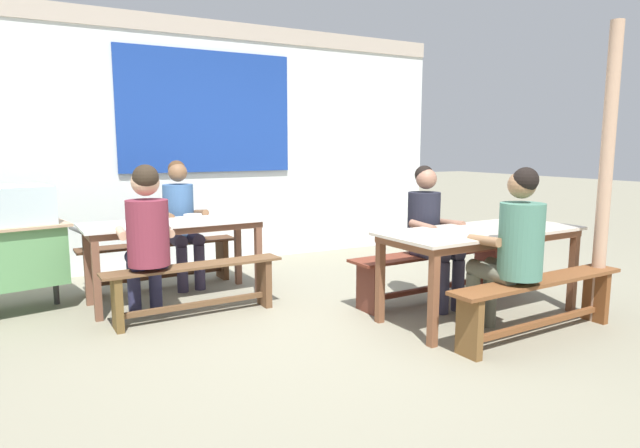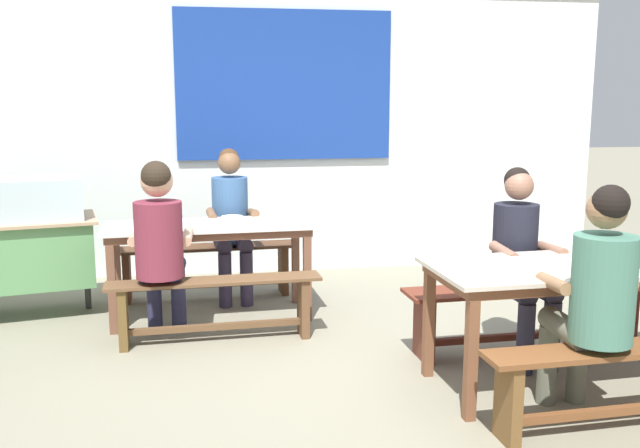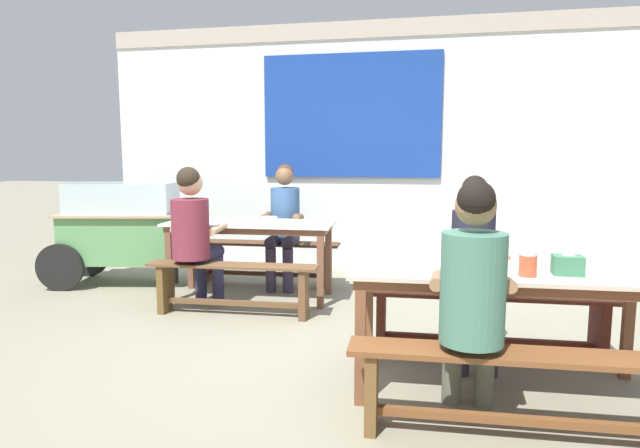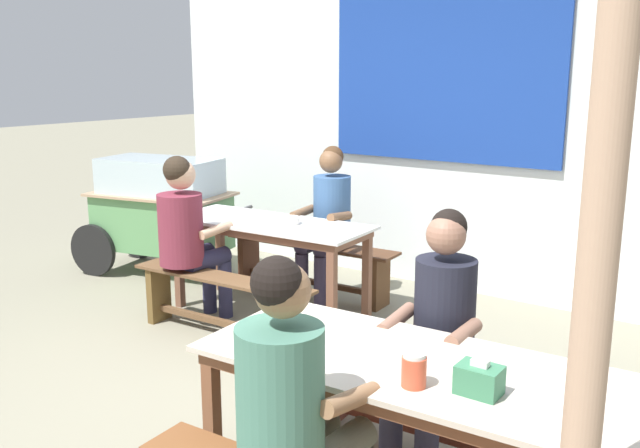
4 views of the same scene
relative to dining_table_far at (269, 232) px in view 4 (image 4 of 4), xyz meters
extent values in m
plane|color=gray|center=(0.89, -1.29, -0.68)|extent=(40.00, 40.00, 0.00)
cube|color=white|center=(0.89, 1.51, 0.70)|extent=(6.30, 0.12, 2.75)
cube|color=#1B3C95|center=(0.76, 1.42, 1.19)|extent=(2.11, 0.03, 1.44)
cube|color=silver|center=(0.00, 0.00, 0.07)|extent=(1.66, 0.73, 0.02)
cube|color=brown|center=(0.00, 0.00, 0.03)|extent=(1.58, 0.66, 0.06)
cube|color=brown|center=(0.72, 0.30, -0.34)|extent=(0.06, 0.06, 0.68)
cube|color=brown|center=(0.75, -0.22, -0.34)|extent=(0.06, 0.06, 0.68)
cube|color=brown|center=(-0.75, 0.22, -0.34)|extent=(0.06, 0.06, 0.68)
cube|color=brown|center=(-0.72, -0.30, -0.34)|extent=(0.06, 0.06, 0.68)
cube|color=beige|center=(2.18, -1.72, 0.07)|extent=(1.84, 0.84, 0.02)
cube|color=brown|center=(2.18, -1.72, 0.03)|extent=(1.76, 0.78, 0.06)
cube|color=brown|center=(1.34, -1.44, -0.34)|extent=(0.06, 0.06, 0.68)
cube|color=brown|center=(1.38, -2.07, -0.34)|extent=(0.06, 0.06, 0.68)
cube|color=#4F301D|center=(-0.03, 0.59, -0.23)|extent=(1.62, 0.37, 0.02)
cube|color=#50331C|center=(0.65, 0.63, -0.46)|extent=(0.07, 0.25, 0.44)
cube|color=#563020|center=(-0.71, 0.55, -0.46)|extent=(0.07, 0.25, 0.44)
cube|color=#4F301D|center=(-0.03, 0.59, -0.57)|extent=(1.33, 0.11, 0.04)
cube|color=brown|center=(0.03, -0.59, -0.23)|extent=(1.53, 0.32, 0.02)
cube|color=brown|center=(0.67, -0.56, -0.46)|extent=(0.07, 0.21, 0.44)
cube|color=brown|center=(-0.61, -0.62, -0.46)|extent=(0.07, 0.21, 0.44)
cube|color=brown|center=(0.03, -0.59, -0.57)|extent=(1.24, 0.11, 0.04)
cube|color=maroon|center=(2.15, -1.13, -0.23)|extent=(1.75, 0.41, 0.02)
cube|color=brown|center=(1.41, -1.16, -0.46)|extent=(0.07, 0.27, 0.44)
cube|color=maroon|center=(2.15, -1.13, -0.57)|extent=(1.46, 0.12, 0.04)
cube|color=#5D985C|center=(-1.56, 0.29, -0.17)|extent=(1.33, 0.86, 0.51)
cube|color=silver|center=(-1.56, 0.29, 0.26)|extent=(1.20, 0.77, 0.35)
cube|color=tan|center=(-1.56, 0.29, 0.10)|extent=(1.42, 0.95, 0.02)
cylinder|color=black|center=(-2.18, 0.51, -0.43)|extent=(0.50, 0.15, 0.50)
cylinder|color=black|center=(-2.05, -0.16, -0.43)|extent=(0.50, 0.15, 0.50)
cylinder|color=#333333|center=(-1.02, 0.40, -0.55)|extent=(0.05, 0.05, 0.25)
cylinder|color=#3F3F3F|center=(-0.78, 0.45, -0.02)|extent=(0.16, 0.61, 0.04)
cylinder|color=#2B2B4A|center=(-0.24, -0.26, -0.45)|extent=(0.11, 0.11, 0.46)
cylinder|color=#2B2B4A|center=(-0.42, -0.26, -0.45)|extent=(0.11, 0.11, 0.46)
cylinder|color=#2B2B4A|center=(-0.25, -0.44, -0.17)|extent=(0.14, 0.39, 0.13)
cylinder|color=#2B2B4A|center=(-0.43, -0.43, -0.17)|extent=(0.14, 0.39, 0.13)
cylinder|color=maroon|center=(-0.35, -0.61, 0.09)|extent=(0.33, 0.33, 0.53)
sphere|color=tan|center=(-0.34, -0.59, 0.50)|extent=(0.22, 0.22, 0.22)
sphere|color=#2D2319|center=(-0.35, -0.62, 0.53)|extent=(0.20, 0.20, 0.20)
cylinder|color=tan|center=(-0.15, -0.44, 0.07)|extent=(0.08, 0.31, 0.10)
cylinder|color=tan|center=(-0.52, -0.42, 0.07)|extent=(0.08, 0.30, 0.08)
cylinder|color=#646754|center=(1.88, -2.13, -0.17)|extent=(0.15, 0.43, 0.13)
cylinder|color=#477965|center=(1.96, -2.32, 0.10)|extent=(0.32, 0.32, 0.55)
sphere|color=#936A47|center=(1.96, -2.30, 0.50)|extent=(0.20, 0.20, 0.20)
sphere|color=black|center=(1.96, -2.33, 0.54)|extent=(0.18, 0.18, 0.18)
cylinder|color=#936A47|center=(2.15, -2.15, 0.09)|extent=(0.08, 0.31, 0.11)
cylinder|color=#936A47|center=(1.79, -2.13, 0.09)|extent=(0.08, 0.31, 0.09)
cylinder|color=#333247|center=(1.96, -1.51, -0.45)|extent=(0.11, 0.11, 0.46)
cylinder|color=#333247|center=(1.95, -1.32, -0.17)|extent=(0.15, 0.42, 0.13)
cylinder|color=#333247|center=(2.13, -1.31, -0.17)|extent=(0.15, 0.42, 0.13)
cylinder|color=black|center=(2.04, -1.13, 0.09)|extent=(0.30, 0.30, 0.54)
sphere|color=#91644F|center=(2.04, -1.15, 0.48)|extent=(0.19, 0.19, 0.19)
sphere|color=black|center=(2.04, -1.12, 0.52)|extent=(0.17, 0.17, 0.17)
cylinder|color=#91644F|center=(1.88, -1.32, 0.08)|extent=(0.08, 0.31, 0.09)
cylinder|color=#91644F|center=(2.21, -1.30, 0.08)|extent=(0.08, 0.31, 0.08)
cylinder|color=#342E45|center=(0.12, 0.26, -0.45)|extent=(0.11, 0.11, 0.46)
cylinder|color=#342E45|center=(0.30, 0.27, -0.45)|extent=(0.11, 0.11, 0.46)
cylinder|color=#342E45|center=(0.11, 0.43, -0.17)|extent=(0.16, 0.38, 0.13)
cylinder|color=#342E45|center=(0.29, 0.44, -0.17)|extent=(0.16, 0.38, 0.13)
cylinder|color=#3A5E8E|center=(0.18, 0.60, 0.10)|extent=(0.31, 0.31, 0.56)
sphere|color=brown|center=(0.19, 0.58, 0.51)|extent=(0.19, 0.19, 0.19)
sphere|color=#4C331E|center=(0.18, 0.61, 0.54)|extent=(0.18, 0.18, 0.18)
cylinder|color=brown|center=(0.02, 0.41, 0.09)|extent=(0.09, 0.31, 0.08)
cylinder|color=brown|center=(0.37, 0.44, 0.09)|extent=(0.09, 0.31, 0.10)
cube|color=#3B7C56|center=(2.50, -1.83, 0.14)|extent=(0.16, 0.12, 0.11)
cube|color=white|center=(2.50, -1.83, 0.20)|extent=(0.06, 0.04, 0.02)
cylinder|color=#E05335|center=(2.28, -1.91, 0.14)|extent=(0.09, 0.09, 0.12)
cylinder|color=white|center=(2.28, -1.91, 0.21)|extent=(0.09, 0.09, 0.02)
cylinder|color=silver|center=(0.18, 0.02, 0.11)|extent=(0.17, 0.17, 0.05)
cylinder|color=tan|center=(2.97, -2.26, 0.54)|extent=(0.10, 0.10, 2.43)
camera|label=1|loc=(-1.10, -4.96, 0.78)|focal=29.72mm
camera|label=2|loc=(0.01, -5.43, 1.03)|focal=38.87mm
camera|label=3|loc=(1.77, -5.03, 0.76)|focal=30.57mm
camera|label=4|loc=(3.38, -4.07, 1.24)|focal=38.69mm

